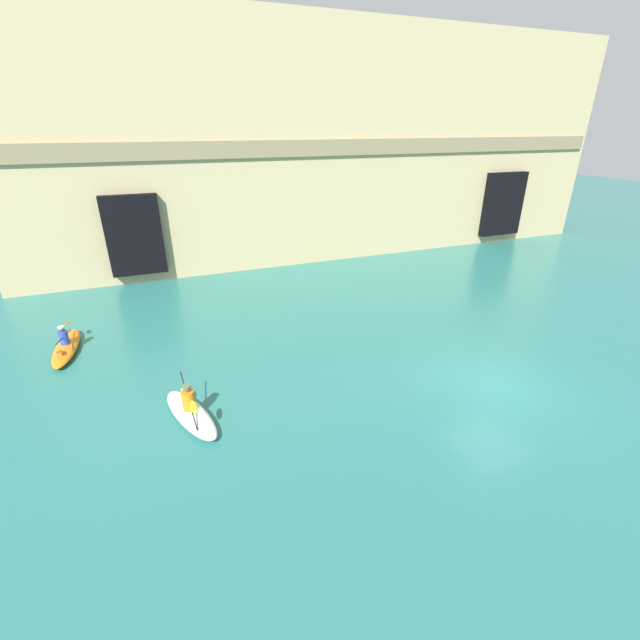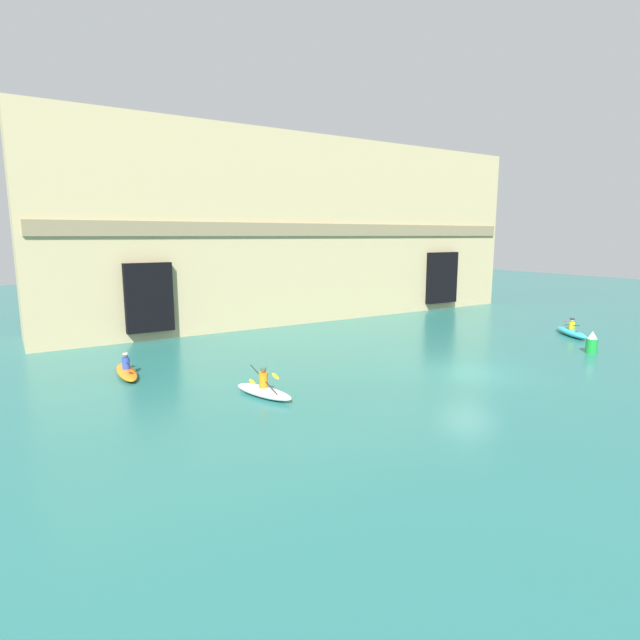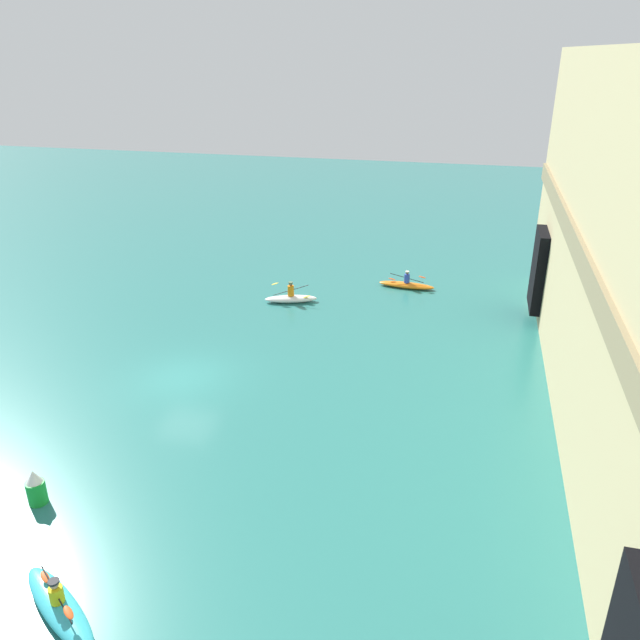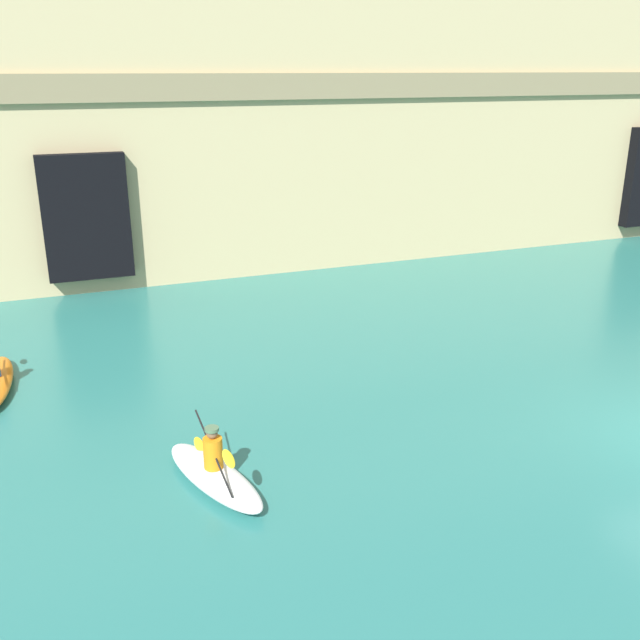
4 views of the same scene
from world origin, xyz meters
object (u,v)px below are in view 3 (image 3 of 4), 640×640
(kayak_white, at_px, (291,298))
(marker_buoy, at_px, (36,488))
(kayak_cyan, at_px, (59,607))
(kayak_orange, at_px, (407,284))

(kayak_white, distance_m, marker_buoy, 18.53)
(kayak_cyan, height_order, marker_buoy, marker_buoy)
(marker_buoy, bearing_deg, kayak_orange, 158.33)
(kayak_white, relative_size, kayak_orange, 0.90)
(kayak_white, bearing_deg, kayak_cyan, 73.38)
(kayak_white, xyz_separation_m, kayak_cyan, (21.86, 0.49, 0.00))
(kayak_white, bearing_deg, kayak_orange, -164.79)
(kayak_orange, distance_m, marker_buoy, 23.96)
(kayak_orange, bearing_deg, kayak_white, 36.63)
(kayak_cyan, bearing_deg, kayak_orange, -70.06)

